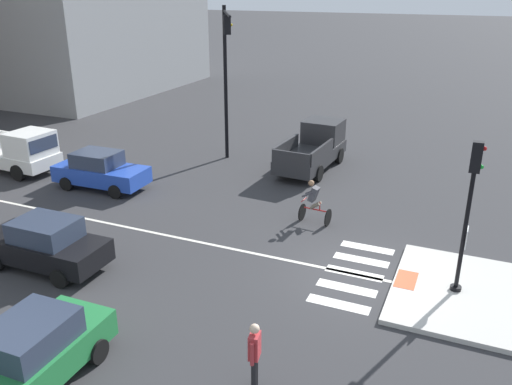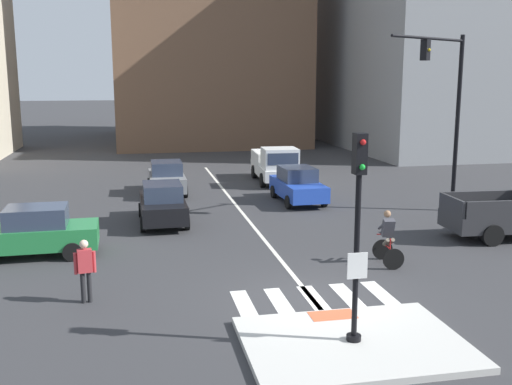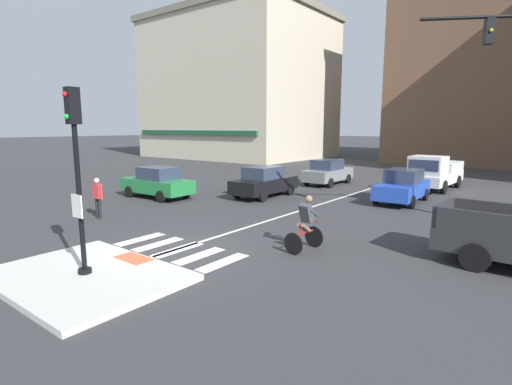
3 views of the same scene
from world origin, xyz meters
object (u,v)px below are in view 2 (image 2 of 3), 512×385
object	(u,v)px
traffic_light_mast	(448,100)
cyclist	(388,237)
car_black_westbound_far	(163,203)
pedestrian_at_curb_left	(85,266)
car_grey_westbound_distant	(167,178)
car_blue_eastbound_far	(298,185)
car_green_cross_left	(34,232)
signal_pole	(358,219)
pickup_truck_white_eastbound_distant	(276,166)

from	to	relation	value
traffic_light_mast	cyclist	bearing A→B (deg)	-130.13
car_black_westbound_far	pedestrian_at_curb_left	bearing A→B (deg)	-105.90
car_grey_westbound_distant	pedestrian_at_curb_left	distance (m)	14.81
traffic_light_mast	car_grey_westbound_distant	size ratio (longest dim) A/B	1.82
car_blue_eastbound_far	car_green_cross_left	size ratio (longest dim) A/B	1.00
signal_pole	car_grey_westbound_distant	world-z (taller)	signal_pole
car_black_westbound_far	cyclist	size ratio (longest dim) A/B	2.45
car_blue_eastbound_far	car_black_westbound_far	bearing A→B (deg)	-155.11
traffic_light_mast	car_blue_eastbound_far	world-z (taller)	traffic_light_mast
car_black_westbound_far	car_blue_eastbound_far	bearing A→B (deg)	24.89
pedestrian_at_curb_left	car_blue_eastbound_far	bearing A→B (deg)	52.07
car_blue_eastbound_far	pedestrian_at_curb_left	bearing A→B (deg)	-127.93
car_grey_westbound_distant	pedestrian_at_curb_left	size ratio (longest dim) A/B	2.46
car_blue_eastbound_far	car_grey_westbound_distant	xyz separation A→B (m)	(-5.88, 3.34, 0.00)
traffic_light_mast	cyclist	size ratio (longest dim) A/B	4.45
traffic_light_mast	car_black_westbound_far	distance (m)	12.46
signal_pole	car_blue_eastbound_far	distance (m)	15.43
car_grey_westbound_distant	cyclist	world-z (taller)	cyclist
traffic_light_mast	car_blue_eastbound_far	distance (m)	7.60
pickup_truck_white_eastbound_distant	cyclist	bearing A→B (deg)	-89.82
car_black_westbound_far	car_grey_westbound_distant	xyz separation A→B (m)	(0.50, 6.30, 0.00)
signal_pole	cyclist	size ratio (longest dim) A/B	2.66
traffic_light_mast	car_black_westbound_far	xyz separation A→B (m)	(-11.77, 0.58, -4.02)
car_black_westbound_far	pickup_truck_white_eastbound_distant	bearing A→B (deg)	51.02
traffic_light_mast	car_grey_westbound_distant	distance (m)	13.81
pedestrian_at_curb_left	car_green_cross_left	bearing A→B (deg)	113.18
car_green_cross_left	traffic_light_mast	bearing A→B (deg)	10.89
signal_pole	car_green_cross_left	world-z (taller)	signal_pole
car_blue_eastbound_far	car_black_westbound_far	xyz separation A→B (m)	(-6.38, -2.96, 0.00)
car_blue_eastbound_far	cyclist	size ratio (longest dim) A/B	2.47
traffic_light_mast	car_grey_westbound_distant	xyz separation A→B (m)	(-11.27, 6.88, -4.02)
car_black_westbound_far	traffic_light_mast	bearing A→B (deg)	-2.84
car_green_cross_left	pickup_truck_white_eastbound_distant	distance (m)	16.00
traffic_light_mast	car_green_cross_left	bearing A→B (deg)	-169.11
signal_pole	pedestrian_at_curb_left	bearing A→B (deg)	146.71
car_green_cross_left	signal_pole	bearing A→B (deg)	-47.15
signal_pole	traffic_light_mast	bearing A→B (deg)	54.17
traffic_light_mast	pickup_truck_white_eastbound_distant	world-z (taller)	traffic_light_mast
car_green_cross_left	car_grey_westbound_distant	size ratio (longest dim) A/B	1.01
car_blue_eastbound_far	car_grey_westbound_distant	distance (m)	6.76
car_green_cross_left	car_grey_westbound_distant	bearing A→B (deg)	64.30
signal_pole	pickup_truck_white_eastbound_distant	world-z (taller)	signal_pole
car_blue_eastbound_far	car_green_cross_left	world-z (taller)	same
car_green_cross_left	pedestrian_at_curb_left	world-z (taller)	pedestrian_at_curb_left
car_green_cross_left	cyclist	distance (m)	11.31
pickup_truck_white_eastbound_distant	car_green_cross_left	bearing A→B (deg)	-132.67
car_grey_westbound_distant	pedestrian_at_curb_left	xyz separation A→B (m)	(-2.85, -14.53, 0.17)
car_green_cross_left	cyclist	bearing A→B (deg)	-15.70
car_grey_westbound_distant	pickup_truck_white_eastbound_distant	distance (m)	6.30
car_blue_eastbound_far	pedestrian_at_curb_left	distance (m)	14.19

